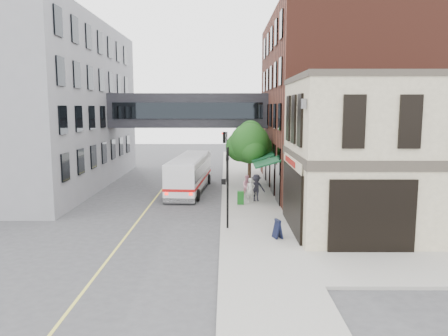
{
  "coord_description": "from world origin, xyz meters",
  "views": [
    {
      "loc": [
        0.28,
        -21.53,
        6.78
      ],
      "look_at": [
        0.2,
        3.39,
        3.31
      ],
      "focal_mm": 35.0,
      "sensor_mm": 36.0,
      "label": 1
    }
  ],
  "objects_px": {
    "bus": "(190,172)",
    "pedestrian_b": "(247,186)",
    "pedestrian_c": "(256,188)",
    "sandwich_board": "(278,229)",
    "newspaper_box": "(241,198)",
    "pedestrian_a": "(251,190)"
  },
  "relations": [
    {
      "from": "newspaper_box",
      "to": "sandwich_board",
      "type": "xyz_separation_m",
      "value": [
        1.62,
        -7.88,
        0.04
      ]
    },
    {
      "from": "pedestrian_b",
      "to": "pedestrian_c",
      "type": "bearing_deg",
      "value": -68.14
    },
    {
      "from": "pedestrian_a",
      "to": "pedestrian_b",
      "type": "bearing_deg",
      "value": 79.79
    },
    {
      "from": "pedestrian_c",
      "to": "sandwich_board",
      "type": "xyz_separation_m",
      "value": [
        0.47,
        -8.94,
        -0.47
      ]
    },
    {
      "from": "pedestrian_c",
      "to": "newspaper_box",
      "type": "xyz_separation_m",
      "value": [
        -1.15,
        -1.06,
        -0.51
      ]
    },
    {
      "from": "pedestrian_c",
      "to": "sandwich_board",
      "type": "distance_m",
      "value": 8.96
    },
    {
      "from": "pedestrian_c",
      "to": "bus",
      "type": "bearing_deg",
      "value": 131.16
    },
    {
      "from": "pedestrian_c",
      "to": "newspaper_box",
      "type": "height_order",
      "value": "pedestrian_c"
    },
    {
      "from": "bus",
      "to": "pedestrian_a",
      "type": "xyz_separation_m",
      "value": [
        4.66,
        -4.79,
        -0.56
      ]
    },
    {
      "from": "pedestrian_b",
      "to": "pedestrian_c",
      "type": "relative_size",
      "value": 0.89
    },
    {
      "from": "bus",
      "to": "pedestrian_c",
      "type": "relative_size",
      "value": 5.49
    },
    {
      "from": "pedestrian_c",
      "to": "newspaper_box",
      "type": "bearing_deg",
      "value": -145.45
    },
    {
      "from": "pedestrian_c",
      "to": "newspaper_box",
      "type": "distance_m",
      "value": 1.64
    },
    {
      "from": "pedestrian_b",
      "to": "pedestrian_c",
      "type": "height_order",
      "value": "pedestrian_c"
    },
    {
      "from": "newspaper_box",
      "to": "sandwich_board",
      "type": "distance_m",
      "value": 8.05
    },
    {
      "from": "bus",
      "to": "pedestrian_b",
      "type": "relative_size",
      "value": 6.17
    },
    {
      "from": "pedestrian_a",
      "to": "newspaper_box",
      "type": "relative_size",
      "value": 1.89
    },
    {
      "from": "pedestrian_a",
      "to": "pedestrian_b",
      "type": "height_order",
      "value": "pedestrian_a"
    },
    {
      "from": "bus",
      "to": "newspaper_box",
      "type": "relative_size",
      "value": 11.62
    },
    {
      "from": "pedestrian_a",
      "to": "newspaper_box",
      "type": "xyz_separation_m",
      "value": [
        -0.73,
        -0.67,
        -0.4
      ]
    },
    {
      "from": "pedestrian_c",
      "to": "sandwich_board",
      "type": "height_order",
      "value": "pedestrian_c"
    },
    {
      "from": "newspaper_box",
      "to": "sandwich_board",
      "type": "relative_size",
      "value": 0.92
    }
  ]
}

